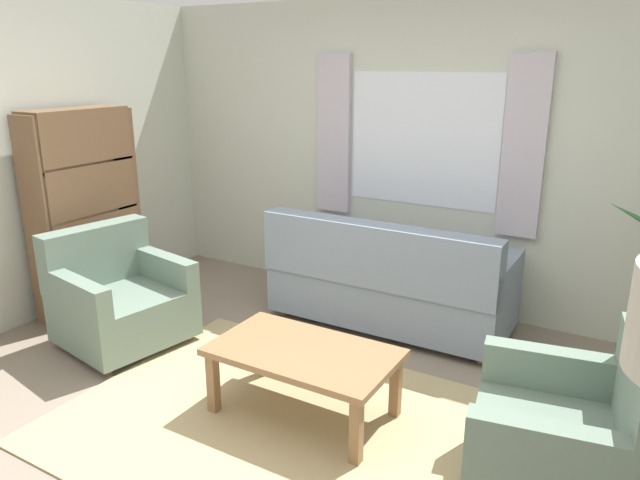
% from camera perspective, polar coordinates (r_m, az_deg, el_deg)
% --- Properties ---
extents(ground_plane, '(6.24, 6.24, 0.00)m').
position_cam_1_polar(ground_plane, '(3.73, -4.10, -17.18)').
color(ground_plane, gray).
extents(wall_back, '(5.32, 0.12, 2.60)m').
position_cam_1_polar(wall_back, '(5.17, 10.01, 7.87)').
color(wall_back, beige).
rests_on(wall_back, ground_plane).
extents(window_with_curtains, '(1.98, 0.07, 1.40)m').
position_cam_1_polar(window_with_curtains, '(5.07, 9.75, 9.43)').
color(window_with_curtains, white).
extents(area_rug, '(2.54, 1.97, 0.01)m').
position_cam_1_polar(area_rug, '(3.72, -4.11, -17.11)').
color(area_rug, tan).
rests_on(area_rug, ground_plane).
extents(couch, '(1.90, 0.82, 0.92)m').
position_cam_1_polar(couch, '(4.81, 6.49, -4.18)').
color(couch, gray).
rests_on(couch, ground_plane).
extents(armchair_left, '(0.96, 0.97, 0.88)m').
position_cam_1_polar(armchair_left, '(4.77, -18.83, -5.35)').
color(armchair_left, slate).
rests_on(armchair_left, ground_plane).
extents(armchair_right, '(0.95, 0.96, 0.88)m').
position_cam_1_polar(armchair_right, '(3.20, 23.18, -17.42)').
color(armchair_right, slate).
rests_on(armchair_right, ground_plane).
extents(coffee_table, '(1.10, 0.64, 0.44)m').
position_cam_1_polar(coffee_table, '(3.61, -1.59, -11.28)').
color(coffee_table, olive).
rests_on(coffee_table, ground_plane).
extents(bookshelf, '(0.30, 0.94, 1.72)m').
position_cam_1_polar(bookshelf, '(5.38, -21.05, 1.88)').
color(bookshelf, brown).
rests_on(bookshelf, ground_plane).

